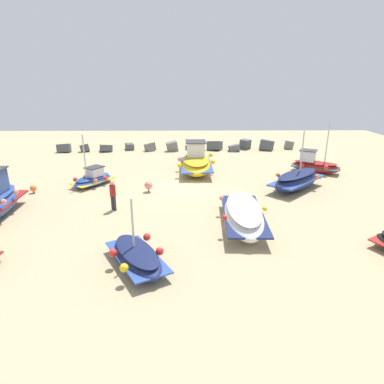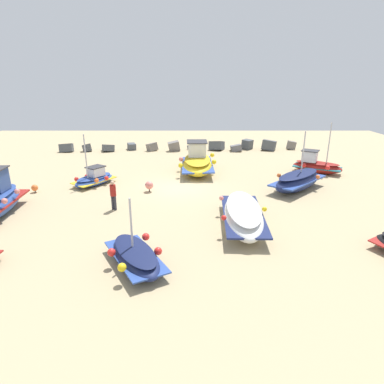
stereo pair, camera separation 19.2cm
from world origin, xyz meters
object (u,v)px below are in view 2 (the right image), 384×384
at_px(fishing_boat_3, 243,215).
at_px(fishing_boat_6, 94,179).
at_px(mooring_buoy_1, 34,188).
at_px(fishing_boat_1, 135,256).
at_px(fishing_boat_8, 316,165).
at_px(person_walking, 113,193).
at_px(mooring_buoy_0, 149,185).
at_px(fishing_boat_0, 197,162).
at_px(fishing_boat_5, 298,181).

relative_size(fishing_boat_3, fishing_boat_6, 1.57).
distance_m(fishing_boat_3, mooring_buoy_1, 13.34).
bearing_deg(fishing_boat_1, fishing_boat_6, 173.61).
relative_size(fishing_boat_3, fishing_boat_8, 1.43).
xyz_separation_m(person_walking, mooring_buoy_0, (1.54, 3.09, -0.52)).
bearing_deg(fishing_boat_8, person_walking, 57.79).
distance_m(fishing_boat_0, fishing_boat_3, 10.07).
distance_m(fishing_boat_0, fishing_boat_1, 13.78).
xyz_separation_m(fishing_boat_0, fishing_boat_5, (6.40, -4.36, -0.14)).
bearing_deg(mooring_buoy_0, person_walking, -116.53).
bearing_deg(fishing_boat_8, fishing_boat_3, 82.83).
height_order(fishing_boat_1, person_walking, fishing_boat_1).
bearing_deg(fishing_boat_3, mooring_buoy_0, 47.91).
bearing_deg(fishing_boat_1, mooring_buoy_1, -167.81).
distance_m(fishing_boat_0, person_walking, 9.12).
bearing_deg(fishing_boat_1, fishing_boat_0, 139.55).
height_order(fishing_boat_0, person_walking, fishing_boat_0).
height_order(fishing_boat_6, fishing_boat_8, fishing_boat_8).
relative_size(fishing_boat_0, fishing_boat_8, 1.38).
relative_size(fishing_boat_3, mooring_buoy_0, 7.95).
relative_size(fishing_boat_8, person_walking, 2.33).
xyz_separation_m(fishing_boat_1, fishing_boat_5, (8.95, 9.17, 0.23)).
relative_size(fishing_boat_5, mooring_buoy_1, 8.75).
bearing_deg(mooring_buoy_0, mooring_buoy_1, -178.82).
distance_m(fishing_boat_5, mooring_buoy_0, 9.51).
bearing_deg(fishing_boat_6, fishing_boat_1, -123.19).
relative_size(fishing_boat_0, mooring_buoy_0, 7.65).
relative_size(fishing_boat_1, fishing_boat_3, 0.67).
xyz_separation_m(fishing_boat_5, fishing_boat_8, (2.64, 4.14, -0.03)).
height_order(fishing_boat_5, fishing_boat_6, fishing_boat_5).
distance_m(fishing_boat_3, mooring_buoy_0, 7.27).
bearing_deg(fishing_boat_3, person_walking, 75.80).
bearing_deg(fishing_boat_8, fishing_boat_1, 77.62).
xyz_separation_m(fishing_boat_1, fishing_boat_8, (11.60, 13.31, 0.20)).
bearing_deg(mooring_buoy_1, fishing_boat_0, 25.42).
relative_size(fishing_boat_1, fishing_boat_5, 0.83).
height_order(fishing_boat_3, fishing_boat_8, fishing_boat_8).
bearing_deg(mooring_buoy_0, fishing_boat_5, 2.37).
relative_size(fishing_boat_6, mooring_buoy_1, 6.89).
xyz_separation_m(fishing_boat_6, mooring_buoy_0, (3.89, -1.51, 0.01)).
bearing_deg(person_walking, fishing_boat_8, -38.68).
height_order(fishing_boat_0, mooring_buoy_1, fishing_boat_0).
height_order(fishing_boat_1, mooring_buoy_1, fishing_boat_1).
bearing_deg(fishing_boat_1, fishing_boat_8, 109.19).
height_order(mooring_buoy_0, mooring_buoy_1, mooring_buoy_0).
xyz_separation_m(fishing_boat_6, mooring_buoy_1, (-3.31, -1.66, -0.12)).
bearing_deg(fishing_boat_1, fishing_boat_5, 105.95).
height_order(fishing_boat_1, fishing_boat_5, fishing_boat_5).
relative_size(fishing_boat_8, mooring_buoy_0, 5.54).
distance_m(fishing_boat_3, person_walking, 7.03).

